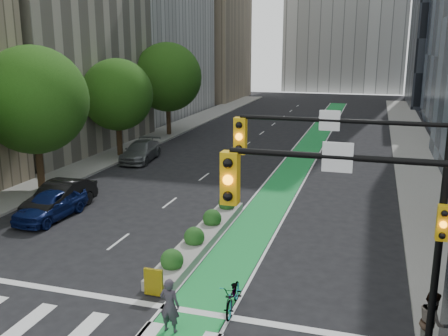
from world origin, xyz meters
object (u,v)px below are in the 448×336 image
Objects in this scene: parked_car_left_far at (141,151)px; pedestrian_near at (432,321)px; parked_car_left_mid at (60,197)px; cyclist at (170,305)px; median_planter at (202,235)px; bicycle at (233,295)px; parked_car_left_near at (51,204)px.

parked_car_left_far is 2.80× the size of pedestrian_near.
cyclist is at bearing -42.64° from parked_car_left_mid.
median_planter is at bearing -75.36° from cyclist.
pedestrian_near reaches higher than cyclist.
bicycle is (2.97, -5.33, 0.16)m from median_planter.
pedestrian_near is at bearing -53.80° from parked_car_left_far.
bicycle is 23.38m from parked_car_left_far.
parked_car_left_far is (-1.28, 12.33, -0.07)m from parked_car_left_mid.
median_planter reaches higher than bicycle.
cyclist is 13.54m from parked_car_left_mid.
pedestrian_near is at bearing -25.07° from parked_car_left_mid.
bicycle is 0.40× the size of parked_car_left_far.
parked_car_left_mid reaches higher than parked_car_left_near.
parked_car_left_far is (-11.41, 21.30, -0.15)m from cyclist.
parked_car_left_near reaches higher than bicycle.
parked_car_left_near reaches higher than median_planter.
bicycle is 2.42m from cyclist.
parked_car_left_near is 13.46m from parked_car_left_far.
parked_car_left_far is at bearing 125.20° from median_planter.
bicycle is 13.00m from parked_car_left_near.
cyclist is at bearing -68.93° from parked_car_left_far.
parked_car_left_near is 0.88× the size of parked_car_left_far.
parked_car_left_far is at bearing 98.44° from parked_car_left_near.
parked_car_left_near is at bearing -90.85° from parked_car_left_far.
parked_car_left_far is 27.81m from pedestrian_near.
parked_car_left_far is (-9.98, 14.14, 0.38)m from median_planter.
bicycle is 0.41× the size of parked_car_left_mid.
bicycle is at bearing 78.67° from pedestrian_near.
bicycle is 1.11× the size of pedestrian_near.
cyclist is (-1.54, -1.83, 0.36)m from bicycle.
parked_car_left_mid is at bearing 168.22° from median_planter.
parked_car_left_mid reaches higher than parked_car_left_far.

